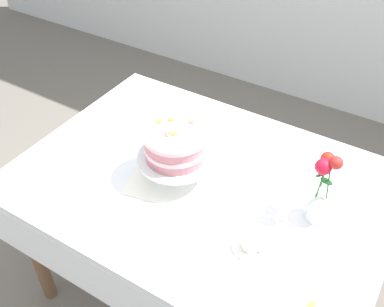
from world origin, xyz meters
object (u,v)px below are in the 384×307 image
Objects in this scene: layer_cake at (175,144)px; flower_vase at (321,192)px; cake_stand at (176,160)px; teacup at (251,242)px; dining_table at (199,199)px.

layer_cake is 0.80× the size of flower_vase.
cake_stand is 0.43m from teacup.
dining_table is 0.20m from cake_stand.
dining_table is at bearing 150.27° from teacup.
dining_table is 0.26m from layer_cake.
flower_vase is at bearing 8.24° from cake_stand.
teacup is at bearing -21.95° from cake_stand.
flower_vase reaches higher than dining_table.
dining_table is 6.03× the size of layer_cake.
cake_stand is at bearing -171.76° from flower_vase.
cake_stand is at bearing -172.20° from dining_table.
layer_cake is 0.44m from teacup.
teacup is at bearing -21.95° from layer_cake.
layer_cake reaches higher than dining_table.
flower_vase is 2.36× the size of teacup.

